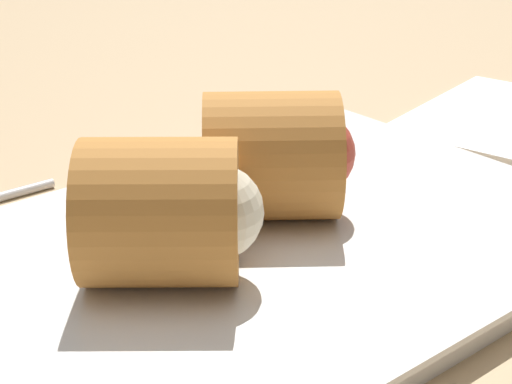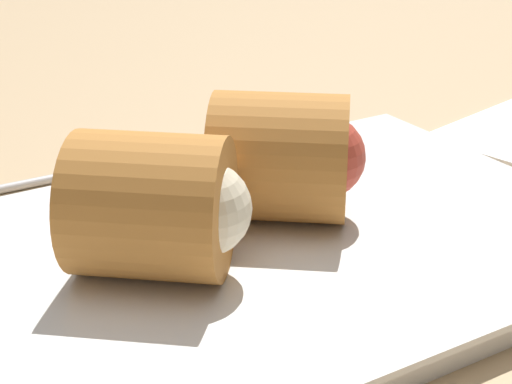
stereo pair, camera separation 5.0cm
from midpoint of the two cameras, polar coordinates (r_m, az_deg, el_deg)
name	(u,v)px [view 1 (the left image)]	position (r cm, az deg, el deg)	size (l,w,h in cm)	color
table_surface	(226,279)	(40.04, -5.60, -5.90)	(180.00, 140.00, 2.00)	tan
serving_plate	(256,256)	(38.18, -3.76, -4.39)	(33.33, 21.47, 1.50)	white
roll_front_left	(277,154)	(39.34, -2.26, 2.47)	(8.50, 8.46, 5.93)	#B77533
roll_front_right	(172,212)	(33.99, -9.86, -1.46)	(8.52, 8.49, 5.93)	#B77533
spoon	(89,169)	(49.52, -13.94, 1.42)	(14.73, 2.50, 1.10)	silver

